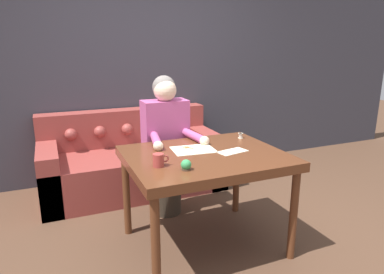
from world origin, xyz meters
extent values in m
plane|color=#4C3323|center=(0.00, 0.00, 0.00)|extent=(16.00, 16.00, 0.00)
cube|color=#383842|center=(0.00, 1.90, 1.30)|extent=(8.00, 0.06, 2.60)
cube|color=#562D19|center=(-0.09, 0.07, 0.74)|extent=(1.18, 0.96, 0.07)
cylinder|color=#562D19|center=(-0.63, -0.35, 0.35)|extent=(0.06, 0.06, 0.71)
cylinder|color=#562D19|center=(0.44, -0.35, 0.35)|extent=(0.06, 0.06, 0.71)
cylinder|color=#562D19|center=(-0.63, 0.49, 0.35)|extent=(0.06, 0.06, 0.71)
cylinder|color=#562D19|center=(0.44, 0.49, 0.35)|extent=(0.06, 0.06, 0.71)
cube|color=brown|center=(-0.35, 1.40, 0.22)|extent=(1.93, 0.90, 0.44)
cube|color=brown|center=(-0.35, 1.74, 0.65)|extent=(1.93, 0.22, 0.42)
cube|color=brown|center=(-1.22, 1.40, 0.30)|extent=(0.20, 0.90, 0.60)
cube|color=brown|center=(0.51, 1.40, 0.30)|extent=(0.20, 0.90, 0.60)
sphere|color=brown|center=(-0.97, 1.61, 0.65)|extent=(0.13, 0.13, 0.13)
sphere|color=brown|center=(-0.66, 1.61, 0.65)|extent=(0.13, 0.13, 0.13)
sphere|color=brown|center=(-0.35, 1.61, 0.65)|extent=(0.13, 0.13, 0.13)
sphere|color=brown|center=(-0.05, 1.61, 0.65)|extent=(0.13, 0.13, 0.13)
sphere|color=brown|center=(0.26, 1.61, 0.65)|extent=(0.13, 0.13, 0.13)
cube|color=white|center=(-0.25, 1.28, 0.44)|extent=(0.27, 0.29, 0.00)
cylinder|color=#33281E|center=(-0.19, 0.73, 0.25)|extent=(0.28, 0.28, 0.50)
cube|color=#B24C84|center=(-0.19, 0.73, 0.80)|extent=(0.41, 0.22, 0.60)
sphere|color=beige|center=(-0.19, 0.71, 1.19)|extent=(0.20, 0.20, 0.20)
sphere|color=slate|center=(-0.19, 0.74, 1.21)|extent=(0.21, 0.21, 0.21)
cylinder|color=#B24C84|center=(-0.36, 0.45, 0.81)|extent=(0.14, 0.35, 0.07)
sphere|color=beige|center=(-0.40, 0.29, 0.81)|extent=(0.08, 0.08, 0.08)
cylinder|color=#B24C84|center=(-0.02, 0.45, 0.81)|extent=(0.10, 0.34, 0.07)
sphere|color=beige|center=(0.00, 0.28, 0.81)|extent=(0.08, 0.08, 0.08)
cube|color=beige|center=(-0.14, 0.19, 0.78)|extent=(0.35, 0.28, 0.00)
cube|color=beige|center=(0.12, 0.03, 0.78)|extent=(0.25, 0.17, 0.00)
cube|color=silver|center=(-0.08, 0.18, 0.78)|extent=(0.09, 0.07, 0.00)
cube|color=#D1511E|center=(-0.16, 0.23, 0.78)|extent=(0.06, 0.05, 0.00)
torus|color=#D1511E|center=(-0.18, 0.25, 0.78)|extent=(0.04, 0.04, 0.01)
cube|color=silver|center=(-0.10, 0.17, 0.78)|extent=(0.07, 0.09, 0.00)
cube|color=#D1511E|center=(-0.15, 0.24, 0.78)|extent=(0.05, 0.06, 0.00)
torus|color=#D1511E|center=(-0.17, 0.27, 0.78)|extent=(0.04, 0.04, 0.01)
cylinder|color=silver|center=(-0.13, 0.21, 0.78)|extent=(0.01, 0.01, 0.01)
cylinder|color=#9E3833|center=(-0.51, -0.07, 0.82)|extent=(0.08, 0.08, 0.09)
torus|color=#9E3833|center=(-0.46, -0.07, 0.83)|extent=(0.05, 0.01, 0.05)
cylinder|color=beige|center=(0.38, 0.35, 0.80)|extent=(0.03, 0.03, 0.04)
cylinder|color=beige|center=(0.38, 0.35, 0.82)|extent=(0.04, 0.04, 0.00)
cylinder|color=beige|center=(0.38, 0.35, 0.78)|extent=(0.04, 0.04, 0.00)
cylinder|color=#4C3828|center=(-0.36, -0.20, 0.78)|extent=(0.06, 0.06, 0.01)
sphere|color=#338C4C|center=(-0.36, -0.20, 0.81)|extent=(0.07, 0.07, 0.07)
camera|label=1|loc=(-1.15, -2.17, 1.57)|focal=32.00mm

